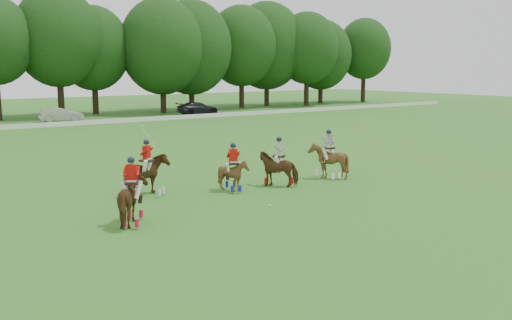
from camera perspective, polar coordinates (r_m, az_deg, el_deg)
ground at (r=21.64m, az=2.57°, el=-5.58°), size 180.00×180.00×0.00m
boundary_rail at (r=56.18m, az=-22.23°, el=3.16°), size 120.00×0.10×0.44m
car_mid at (r=61.71m, az=-18.93°, el=4.30°), size 4.41×1.87×1.42m
car_right at (r=68.10m, az=-5.84°, el=5.19°), size 5.08×2.23×1.45m
polo_red_a at (r=20.69m, az=-12.26°, el=-3.92°), size 1.88×2.27×2.44m
polo_red_b at (r=25.22m, az=-10.82°, el=-1.49°), size 2.33×2.29×3.01m
polo_red_c at (r=25.69m, az=-2.29°, el=-1.42°), size 1.58×1.66×2.19m
polo_stripe_a at (r=26.88m, az=2.30°, el=-0.81°), size 1.95×2.00×2.33m
polo_stripe_b at (r=28.84m, az=7.24°, el=-0.04°), size 1.54×1.71×2.47m
polo_ball at (r=23.02m, az=1.37°, el=-4.55°), size 0.09×0.09×0.09m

